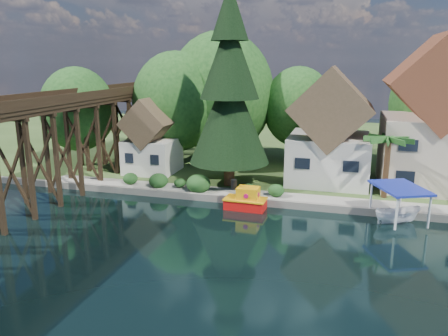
# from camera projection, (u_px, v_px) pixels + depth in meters

# --- Properties ---
(ground) EXTENTS (140.00, 140.00, 0.00)m
(ground) POSITION_uv_depth(u_px,v_px,m) (211.00, 239.00, 30.09)
(ground) COLOR black
(ground) RESTS_ON ground
(bank) EXTENTS (140.00, 52.00, 0.50)m
(bank) POSITION_uv_depth(u_px,v_px,m) (283.00, 146.00, 61.79)
(bank) COLOR #2E451B
(bank) RESTS_ON ground
(seawall) EXTENTS (60.00, 0.40, 0.62)m
(seawall) POSITION_uv_depth(u_px,v_px,m) (285.00, 204.00, 36.43)
(seawall) COLOR slate
(seawall) RESTS_ON ground
(promenade) EXTENTS (50.00, 2.60, 0.06)m
(promenade) POSITION_uv_depth(u_px,v_px,m) (311.00, 199.00, 37.06)
(promenade) COLOR gray
(promenade) RESTS_ON bank
(trestle_bridge) EXTENTS (4.12, 44.18, 9.30)m
(trestle_bridge) POSITION_uv_depth(u_px,v_px,m) (53.00, 139.00, 37.87)
(trestle_bridge) COLOR black
(trestle_bridge) RESTS_ON ground
(house_left) EXTENTS (7.64, 8.64, 11.02)m
(house_left) POSITION_uv_depth(u_px,v_px,m) (330.00, 134.00, 41.95)
(house_left) COLOR silver
(house_left) RESTS_ON bank
(house_center) EXTENTS (8.65, 9.18, 13.89)m
(house_center) POSITION_uv_depth(u_px,v_px,m) (432.00, 123.00, 39.73)
(house_center) COLOR beige
(house_center) RESTS_ON bank
(shed) EXTENTS (5.09, 5.40, 7.85)m
(shed) POSITION_uv_depth(u_px,v_px,m) (152.00, 141.00, 45.63)
(shed) COLOR silver
(shed) RESTS_ON bank
(bg_trees) EXTENTS (49.90, 13.30, 10.57)m
(bg_trees) POSITION_uv_depth(u_px,v_px,m) (277.00, 104.00, 47.93)
(bg_trees) COLOR #382314
(bg_trees) RESTS_ON bank
(shrubs) EXTENTS (15.76, 2.47, 1.70)m
(shrubs) POSITION_uv_depth(u_px,v_px,m) (193.00, 182.00, 39.66)
(shrubs) COLOR #193F16
(shrubs) RESTS_ON bank
(conifer) EXTENTS (7.41, 7.41, 18.23)m
(conifer) POSITION_uv_depth(u_px,v_px,m) (230.00, 91.00, 39.37)
(conifer) COLOR #382314
(conifer) RESTS_ON bank
(palm_tree) EXTENTS (5.00, 5.00, 5.63)m
(palm_tree) POSITION_uv_depth(u_px,v_px,m) (389.00, 141.00, 36.54)
(palm_tree) COLOR #382314
(palm_tree) RESTS_ON bank
(tugboat) EXTENTS (3.49, 2.00, 2.49)m
(tugboat) POSITION_uv_depth(u_px,v_px,m) (246.00, 200.00, 36.09)
(tugboat) COLOR red
(tugboat) RESTS_ON ground
(boat_white_a) EXTENTS (4.41, 3.98, 0.75)m
(boat_white_a) POSITION_uv_depth(u_px,v_px,m) (245.00, 204.00, 36.31)
(boat_white_a) COLOR silver
(boat_white_a) RESTS_ON ground
(boat_canopy) EXTENTS (4.59, 5.31, 2.87)m
(boat_canopy) POSITION_uv_depth(u_px,v_px,m) (398.00, 208.00, 32.83)
(boat_canopy) COLOR white
(boat_canopy) RESTS_ON ground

